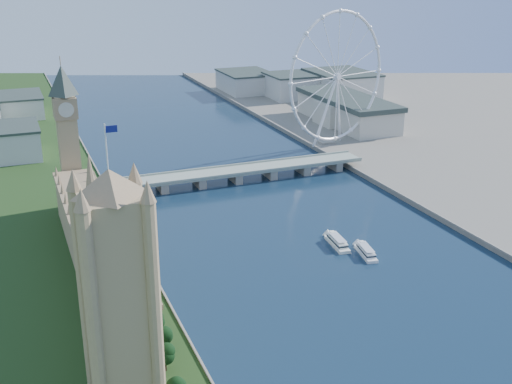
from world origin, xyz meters
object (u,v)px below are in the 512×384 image
london_eye (337,77)px  tour_boat_far (366,255)px  victoria_tower (117,284)px  tour_boat_near (337,246)px

london_eye → tour_boat_far: (-94.25, -214.35, -67.52)m
victoria_tower → tour_boat_near: victoria_tower is taller
london_eye → tour_boat_near: london_eye is taller
london_eye → tour_boat_near: 231.64m
london_eye → tour_boat_near: (-103.72, -195.81, -67.52)m
tour_boat_near → tour_boat_far: 20.82m
victoria_tower → tour_boat_near: (151.26, 104.27, -54.49)m
london_eye → tour_boat_near: bearing=-117.9°
victoria_tower → tour_boat_near: size_ratio=3.83×
tour_boat_near → london_eye: bearing=68.0°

